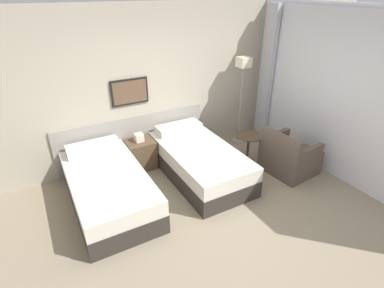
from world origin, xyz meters
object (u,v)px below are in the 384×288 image
at_px(bed_near_window, 199,161).
at_px(nightstand, 141,154).
at_px(armchair, 289,157).
at_px(bed_near_door, 108,187).
at_px(floor_lamp, 243,74).
at_px(side_table, 248,143).

height_order(bed_near_window, nightstand, nightstand).
bearing_deg(armchair, bed_near_door, 72.09).
xyz_separation_m(bed_near_door, floor_lamp, (2.91, 0.70, 1.16)).
relative_size(nightstand, floor_lamp, 0.38).
bearing_deg(bed_near_door, armchair, -12.48).
distance_m(bed_near_door, armchair, 3.04).
bearing_deg(side_table, armchair, -52.72).
relative_size(bed_near_door, bed_near_window, 1.00).
relative_size(floor_lamp, armchair, 2.02).
xyz_separation_m(floor_lamp, armchair, (0.06, -1.35, -1.16)).
distance_m(bed_near_door, bed_near_window, 1.55).
bearing_deg(bed_near_window, bed_near_door, 180.00).
bearing_deg(nightstand, armchair, -32.22).
distance_m(bed_near_window, side_table, 0.99).
bearing_deg(bed_near_window, floor_lamp, 27.15).
xyz_separation_m(bed_near_window, floor_lamp, (1.36, 0.70, 1.16)).
xyz_separation_m(bed_near_window, side_table, (0.98, -0.08, 0.12)).
distance_m(floor_lamp, armchair, 1.78).
distance_m(bed_near_window, nightstand, 1.06).
distance_m(nightstand, armchair, 2.59).
distance_m(bed_near_window, armchair, 1.56).
xyz_separation_m(bed_near_door, armchair, (2.97, -0.66, -0.00)).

